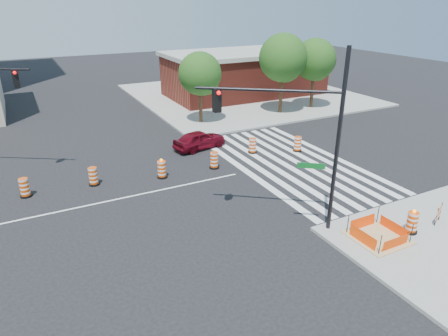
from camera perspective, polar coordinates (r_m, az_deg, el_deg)
The scene contains 19 objects.
ground at distance 21.51m, azimuth -14.97°, elevation -4.33°, with size 120.00×120.00×0.00m, color black.
sidewalk_ne at distance 43.79m, azimuth 2.92°, elevation 10.45°, with size 22.00×22.00×0.15m, color gray.
crosswalk_east at distance 25.69m, azimuth 9.39°, elevation 0.78°, with size 6.75×13.50×0.01m.
lane_centerline at distance 21.51m, azimuth -14.97°, elevation -4.32°, with size 14.00×0.12×0.01m, color silver.
excavation_pit at distance 18.53m, azimuth 21.09°, elevation -9.11°, with size 2.20×2.20×0.90m.
brick_storefront at distance 43.35m, azimuth 2.98°, elevation 13.34°, with size 16.50×8.50×4.60m.
red_coupe at distance 27.62m, azimuth -3.52°, elevation 4.06°, with size 1.51×3.76×1.28m, color #5C0714.
signal_pole_se at distance 16.63m, azimuth 10.56°, elevation 5.95°, with size 4.88×3.63×7.86m.
pit_drum at distance 19.31m, azimuth 25.26°, elevation -7.12°, with size 0.57×0.57×1.13m.
barricade at distance 20.62m, azimuth 28.33°, elevation -5.72°, with size 0.72×0.33×0.90m.
tree_north_c at distance 32.61m, azimuth -3.41°, elevation 12.97°, with size 3.44×3.44×5.84m.
tree_north_d at distance 35.87m, azimuth 8.42°, elevation 14.95°, with size 4.12×4.12×7.00m.
tree_north_e at distance 38.29m, azimuth 12.85°, elevation 14.55°, with size 3.78×3.78×6.42m.
median_drum_2 at distance 23.31m, azimuth -26.58°, elevation -2.60°, with size 0.60×0.60×1.02m.
median_drum_3 at distance 23.32m, azimuth -18.17°, elevation -1.21°, with size 0.60×0.60×1.02m.
median_drum_4 at distance 23.33m, azimuth -8.87°, elevation -0.24°, with size 0.60×0.60×1.18m.
median_drum_5 at distance 24.37m, azimuth -1.42°, elevation 1.05°, with size 0.60×0.60×1.02m.
median_drum_6 at distance 26.87m, azimuth 4.10°, elevation 3.14°, with size 0.60×0.60×1.02m.
median_drum_7 at distance 27.58m, azimuth 10.47°, elevation 3.33°, with size 0.60×0.60×1.02m.
Camera 1 is at (-3.53, -18.92, 9.61)m, focal length 32.00 mm.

